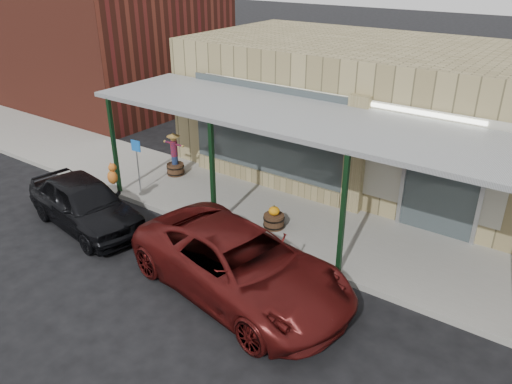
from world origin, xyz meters
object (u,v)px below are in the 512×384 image
Objects in this scene: parked_sedan at (85,203)px; handicap_sign at (137,159)px; barrel_scarecrow at (175,161)px; car_maroon at (240,264)px; barrel_pumpkin at (274,219)px.

handicap_sign is at bearing 14.97° from parked_sedan.
barrel_scarecrow is 1.63m from handicap_sign.
car_maroon is at bearing -19.26° from barrel_scarecrow.
handicap_sign reaches higher than parked_sedan.
barrel_scarecrow reaches higher than car_maroon.
parked_sedan is (0.22, -3.63, 0.06)m from barrel_scarecrow.
barrel_pumpkin is at bearing 28.17° from car_maroon.
barrel_scarecrow is 2.03× the size of barrel_pumpkin.
handicap_sign reaches higher than barrel_scarecrow.
barrel_pumpkin is 0.43× the size of handicap_sign.
handicap_sign is 5.74m from car_maroon.
parked_sedan is 0.81× the size of car_maroon.
parked_sedan reaches higher than barrel_pumpkin.
car_maroon is (5.11, 0.03, 0.04)m from parked_sedan.
handicap_sign is (0.00, -1.53, 0.56)m from barrel_scarecrow.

